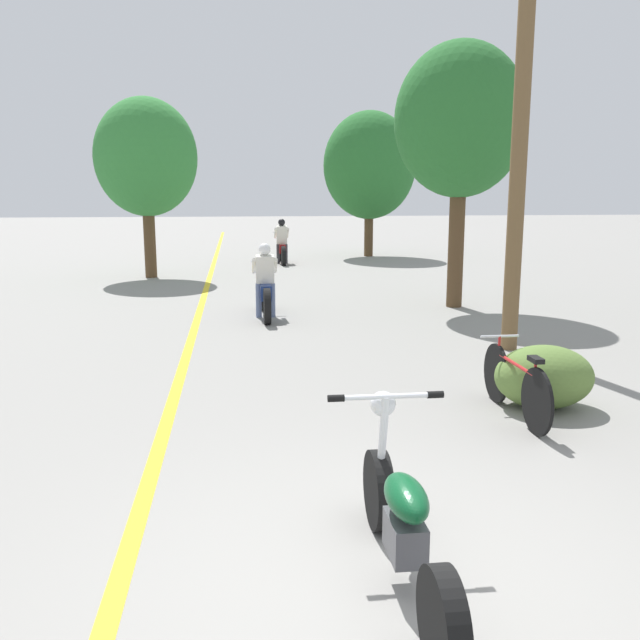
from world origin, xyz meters
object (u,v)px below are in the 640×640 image
at_px(roadside_tree_right_near, 461,122).
at_px(motorcycle_rider_lead, 265,289).
at_px(utility_pole, 522,95).
at_px(motorcycle_rider_far, 282,247).
at_px(bicycle_parked, 515,384).
at_px(roadside_tree_left, 146,158).
at_px(motorcycle_foreground, 403,523).
at_px(roadside_tree_right_far, 370,166).

height_order(roadside_tree_right_near, motorcycle_rider_lead, roadside_tree_right_near).
bearing_deg(motorcycle_rider_lead, roadside_tree_right_near, 9.70).
relative_size(utility_pole, motorcycle_rider_far, 3.46).
distance_m(motorcycle_rider_lead, bicycle_parked, 6.62).
height_order(roadside_tree_left, motorcycle_rider_far, roadside_tree_left).
bearing_deg(utility_pole, motorcycle_foreground, -117.75).
bearing_deg(motorcycle_foreground, motorcycle_rider_lead, 92.80).
height_order(roadside_tree_right_near, motorcycle_rider_far, roadside_tree_right_near).
bearing_deg(roadside_tree_right_near, motorcycle_foreground, -109.74).
relative_size(roadside_tree_right_far, motorcycle_rider_far, 2.47).
bearing_deg(roadside_tree_left, utility_pole, -55.83).
xyz_separation_m(roadside_tree_left, motorcycle_rider_lead, (2.90, -6.38, -2.71)).
xyz_separation_m(motorcycle_foreground, motorcycle_rider_lead, (-0.44, 9.08, 0.13)).
relative_size(motorcycle_foreground, motorcycle_rider_far, 1.00).
bearing_deg(motorcycle_rider_lead, bicycle_parked, -68.97).
height_order(roadside_tree_right_far, bicycle_parked, roadside_tree_right_far).
xyz_separation_m(motorcycle_foreground, bicycle_parked, (1.93, 2.90, -0.03)).
height_order(motorcycle_rider_far, bicycle_parked, motorcycle_rider_far).
relative_size(roadside_tree_right_far, bicycle_parked, 2.97).
xyz_separation_m(roadside_tree_right_near, motorcycle_rider_far, (-2.98, 8.94, -3.17)).
distance_m(utility_pole, motorcycle_rider_lead, 5.72).
bearing_deg(roadside_tree_left, bicycle_parked, -67.22).
xyz_separation_m(motorcycle_rider_far, bicycle_parked, (1.41, -15.79, -0.18)).
relative_size(roadside_tree_right_far, motorcycle_rider_lead, 2.45).
distance_m(motorcycle_foreground, motorcycle_rider_lead, 9.09).
relative_size(utility_pole, roadside_tree_right_far, 1.40).
bearing_deg(motorcycle_rider_lead, motorcycle_foreground, -87.20).
bearing_deg(roadside_tree_left, motorcycle_foreground, -77.80).
bearing_deg(bicycle_parked, motorcycle_rider_far, 95.12).
distance_m(roadside_tree_left, motorcycle_foreground, 16.07).
height_order(motorcycle_foreground, motorcycle_rider_lead, motorcycle_rider_lead).
xyz_separation_m(roadside_tree_right_near, roadside_tree_left, (-6.84, 5.71, -0.48)).
relative_size(utility_pole, bicycle_parked, 4.15).
xyz_separation_m(utility_pole, motorcycle_foreground, (-3.12, -5.93, -3.32)).
distance_m(roadside_tree_right_near, roadside_tree_left, 8.92).
bearing_deg(motorcycle_rider_far, roadside_tree_right_far, 32.28).
bearing_deg(motorcycle_rider_far, motorcycle_rider_lead, -95.71).
xyz_separation_m(motorcycle_rider_lead, motorcycle_rider_far, (0.96, 9.61, 0.02)).
bearing_deg(utility_pole, bicycle_parked, -111.40).
distance_m(roadside_tree_right_near, motorcycle_rider_far, 9.94).
relative_size(motorcycle_foreground, bicycle_parked, 1.20).
height_order(utility_pole, bicycle_parked, utility_pole).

